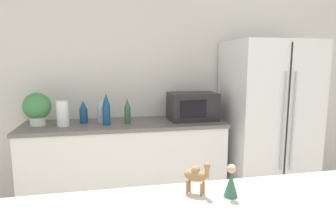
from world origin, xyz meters
The scene contains 12 objects.
wall_back centered at (0.00, 2.73, 1.27)m, with size 8.00×0.06×2.55m.
back_counter centered at (-0.28, 2.40, 0.45)m, with size 1.97×0.63×0.91m.
refrigerator centered at (1.22, 2.32, 0.86)m, with size 0.86×0.75×1.71m.
potted_plant centered at (-1.10, 2.43, 1.08)m, with size 0.26×0.26×0.31m.
paper_towel_roll centered at (-0.86, 2.35, 1.02)m, with size 0.11×0.11×0.24m.
microwave centered at (0.42, 2.42, 1.05)m, with size 0.48×0.37×0.28m.
back_bottle_0 centered at (-0.68, 2.46, 1.01)m, with size 0.08×0.08×0.23m.
back_bottle_1 centered at (-0.46, 2.32, 1.05)m, with size 0.07×0.07×0.31m.
back_bottle_2 centered at (-0.26, 2.35, 1.03)m, with size 0.06×0.06×0.25m.
back_bottle_3 centered at (-0.51, 2.43, 1.03)m, with size 0.08×0.08×0.26m.
camel_figurine centered at (-0.11, 0.57, 1.04)m, with size 0.11×0.09×0.14m.
wise_man_figurine_blue centered at (0.02, 0.51, 1.02)m, with size 0.06×0.06×0.13m.
Camera 1 is at (-0.46, -0.53, 1.49)m, focal length 32.00 mm.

